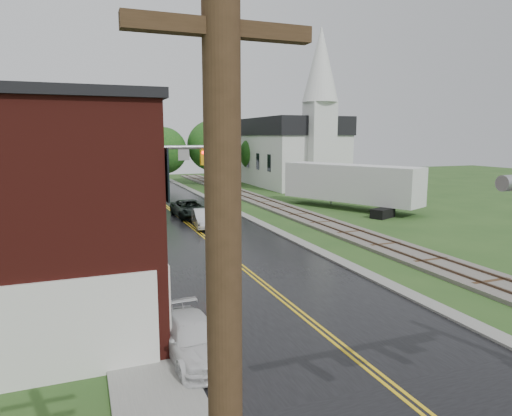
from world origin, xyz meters
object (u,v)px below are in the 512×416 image
sedan_silver (204,219)px  semi_trailer (351,183)px  utility_pole_b (101,179)px  traffic_signal_far (151,166)px  tree_left_e (68,158)px  construction_barrel (229,369)px  tree_left_c (2,165)px  pickup_white (193,339)px  suv_dark (190,209)px  utility_pole_c (90,159)px  utility_pole_a (225,411)px  church (295,144)px

sedan_silver → semi_trailer: 15.91m
utility_pole_b → traffic_signal_far: bearing=56.3°
tree_left_e → semi_trailer: size_ratio=0.59×
construction_barrel → tree_left_c: bearing=106.9°
tree_left_c → utility_pole_b: bearing=-68.5°
traffic_signal_far → sedan_silver: 6.82m
traffic_signal_far → tree_left_c: tree_left_c is taller
tree_left_c → pickup_white: size_ratio=1.80×
tree_left_e → semi_trailer: tree_left_e is taller
traffic_signal_far → semi_trailer: size_ratio=0.53×
tree_left_c → construction_barrel: bearing=-73.1°
traffic_signal_far → suv_dark: (4.27, 7.85, -4.24)m
sedan_silver → utility_pole_c: bearing=124.9°
traffic_signal_far → utility_pole_a: bearing=-97.0°
utility_pole_b → tree_left_c: bearing=111.5°
utility_pole_a → pickup_white: size_ratio=2.11×
traffic_signal_far → suv_dark: traffic_signal_far is taller
tree_left_e → construction_barrel: 38.27m
utility_pole_a → construction_barrel: size_ratio=9.93×
utility_pole_a → sedan_silver: bearing=75.8°
traffic_signal_far → utility_pole_b: (-3.33, -5.00, -0.25)m
utility_pole_c → semi_trailer: bearing=-23.9°
church → sedan_silver: (-19.18, -23.62, -5.14)m
church → pickup_white: church is taller
sedan_silver → construction_barrel: sedan_silver is taller
sedan_silver → semi_trailer: semi_trailer is taller
suv_dark → tree_left_e: bearing=129.3°
utility_pole_b → construction_barrel: (2.61, -13.84, -4.27)m
utility_pole_c → church: bearing=20.0°
suv_dark → sedan_silver: bearing=-91.6°
utility_pole_c → tree_left_e: size_ratio=1.10×
utility_pole_b → construction_barrel: bearing=-79.3°
church → suv_dark: 27.41m
sedan_silver → utility_pole_b: bearing=-127.0°
tree_left_e → traffic_signal_far: bearing=-74.1°
utility_pole_b → sedan_silver: bearing=46.8°
utility_pole_c → tree_left_c: (-7.05, -4.10, -0.21)m
utility_pole_c → tree_left_e: (-2.05, 1.90, 0.09)m
utility_pole_a → tree_left_e: 45.94m
utility_pole_c → pickup_white: (2.04, -33.92, -4.10)m
pickup_white → construction_barrel: pickup_white is taller
church → sedan_silver: size_ratio=4.73×
suv_dark → tree_left_c: bearing=159.1°
tree_left_c → semi_trailer: 30.72m
sedan_silver → pickup_white: (-5.59, -20.04, -0.08)m
traffic_signal_far → sedan_silver: (4.29, 3.12, -4.28)m
tree_left_c → semi_trailer: bearing=-11.5°
suv_dark → pickup_white: size_ratio=1.24×
church → traffic_signal_far: size_ratio=2.72×
church → sedan_silver: 30.85m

